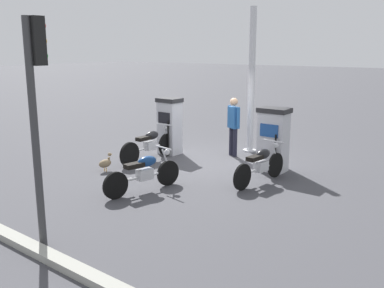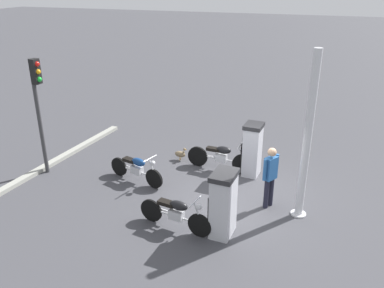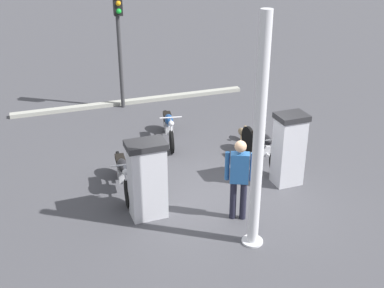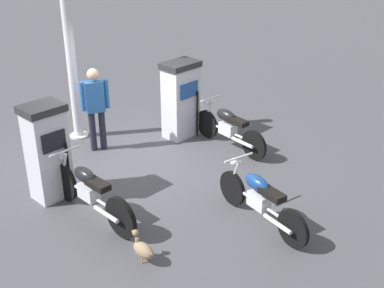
{
  "view_description": "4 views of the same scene",
  "coord_description": "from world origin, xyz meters",
  "px_view_note": "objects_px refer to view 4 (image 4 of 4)",
  "views": [
    {
      "loc": [
        10.0,
        6.02,
        3.15
      ],
      "look_at": [
        1.07,
        0.0,
        0.74
      ],
      "focal_mm": 40.81,
      "sensor_mm": 36.0,
      "label": 1
    },
    {
      "loc": [
        -2.19,
        9.39,
        5.72
      ],
      "look_at": [
        1.35,
        -0.48,
        1.27
      ],
      "focal_mm": 37.06,
      "sensor_mm": 36.0,
      "label": 2
    },
    {
      "loc": [
        -8.31,
        4.27,
        5.62
      ],
      "look_at": [
        0.63,
        0.33,
        0.99
      ],
      "focal_mm": 46.27,
      "sensor_mm": 36.0,
      "label": 3
    },
    {
      "loc": [
        6.5,
        -5.76,
        4.57
      ],
      "look_at": [
        1.49,
        0.06,
        0.89
      ],
      "focal_mm": 47.29,
      "sensor_mm": 36.0,
      "label": 4
    }
  ],
  "objects_px": {
    "motorcycle_far_pump": "(228,126)",
    "attendant_person": "(95,104)",
    "fuel_pump_far": "(181,99)",
    "motorcycle_extra": "(260,198)",
    "wandering_duck": "(143,249)",
    "canopy_support_pole": "(69,42)",
    "motorcycle_near_pump": "(89,191)",
    "fuel_pump_near": "(48,152)"
  },
  "relations": [
    {
      "from": "motorcycle_far_pump",
      "to": "attendant_person",
      "type": "distance_m",
      "value": 2.69
    },
    {
      "from": "fuel_pump_far",
      "to": "motorcycle_extra",
      "type": "distance_m",
      "value": 3.57
    },
    {
      "from": "wandering_duck",
      "to": "canopy_support_pole",
      "type": "distance_m",
      "value": 4.95
    },
    {
      "from": "motorcycle_far_pump",
      "to": "motorcycle_extra",
      "type": "height_order",
      "value": "motorcycle_far_pump"
    },
    {
      "from": "fuel_pump_far",
      "to": "motorcycle_far_pump",
      "type": "xyz_separation_m",
      "value": [
        1.12,
        0.19,
        -0.37
      ]
    },
    {
      "from": "motorcycle_near_pump",
      "to": "wandering_duck",
      "type": "height_order",
      "value": "motorcycle_near_pump"
    },
    {
      "from": "motorcycle_near_pump",
      "to": "fuel_pump_far",
      "type": "bearing_deg",
      "value": 106.73
    },
    {
      "from": "fuel_pump_far",
      "to": "motorcycle_near_pump",
      "type": "distance_m",
      "value": 3.43
    },
    {
      "from": "motorcycle_extra",
      "to": "canopy_support_pole",
      "type": "relative_size",
      "value": 0.45
    },
    {
      "from": "canopy_support_pole",
      "to": "wandering_duck",
      "type": "bearing_deg",
      "value": -26.73
    },
    {
      "from": "fuel_pump_near",
      "to": "fuel_pump_far",
      "type": "bearing_deg",
      "value": 90.0
    },
    {
      "from": "fuel_pump_far",
      "to": "canopy_support_pole",
      "type": "height_order",
      "value": "canopy_support_pole"
    },
    {
      "from": "motorcycle_near_pump",
      "to": "attendant_person",
      "type": "xyz_separation_m",
      "value": [
        -1.8,
        1.66,
        0.52
      ]
    },
    {
      "from": "fuel_pump_far",
      "to": "wandering_duck",
      "type": "relative_size",
      "value": 3.52
    },
    {
      "from": "motorcycle_near_pump",
      "to": "motorcycle_extra",
      "type": "distance_m",
      "value": 2.68
    },
    {
      "from": "fuel_pump_near",
      "to": "attendant_person",
      "type": "bearing_deg",
      "value": 115.8
    },
    {
      "from": "fuel_pump_near",
      "to": "canopy_support_pole",
      "type": "height_order",
      "value": "canopy_support_pole"
    },
    {
      "from": "fuel_pump_near",
      "to": "motorcycle_far_pump",
      "type": "relative_size",
      "value": 0.85
    },
    {
      "from": "fuel_pump_near",
      "to": "attendant_person",
      "type": "height_order",
      "value": "attendant_person"
    },
    {
      "from": "fuel_pump_near",
      "to": "fuel_pump_far",
      "type": "relative_size",
      "value": 1.02
    },
    {
      "from": "fuel_pump_near",
      "to": "motorcycle_far_pump",
      "type": "bearing_deg",
      "value": 72.23
    },
    {
      "from": "fuel_pump_near",
      "to": "wandering_duck",
      "type": "distance_m",
      "value": 2.54
    },
    {
      "from": "motorcycle_far_pump",
      "to": "canopy_support_pole",
      "type": "xyz_separation_m",
      "value": [
        -2.76,
        -1.66,
        1.6
      ]
    },
    {
      "from": "attendant_person",
      "to": "fuel_pump_far",
      "type": "bearing_deg",
      "value": 62.88
    },
    {
      "from": "fuel_pump_far",
      "to": "wandering_duck",
      "type": "xyz_separation_m",
      "value": [
        2.46,
        -3.54,
        -0.61
      ]
    },
    {
      "from": "fuel_pump_far",
      "to": "motorcycle_far_pump",
      "type": "relative_size",
      "value": 0.84
    },
    {
      "from": "attendant_person",
      "to": "wandering_duck",
      "type": "bearing_deg",
      "value": -30.55
    },
    {
      "from": "motorcycle_extra",
      "to": "attendant_person",
      "type": "xyz_separation_m",
      "value": [
        -3.95,
        0.07,
        0.54
      ]
    },
    {
      "from": "motorcycle_extra",
      "to": "canopy_support_pole",
      "type": "bearing_deg",
      "value": 177.64
    },
    {
      "from": "fuel_pump_far",
      "to": "motorcycle_near_pump",
      "type": "bearing_deg",
      "value": -73.27
    },
    {
      "from": "wandering_duck",
      "to": "attendant_person",
      "type": "bearing_deg",
      "value": 149.45
    },
    {
      "from": "fuel_pump_near",
      "to": "motorcycle_near_pump",
      "type": "distance_m",
      "value": 1.06
    },
    {
      "from": "fuel_pump_far",
      "to": "canopy_support_pole",
      "type": "xyz_separation_m",
      "value": [
        -1.64,
        -1.47,
        1.23
      ]
    },
    {
      "from": "attendant_person",
      "to": "canopy_support_pole",
      "type": "height_order",
      "value": "canopy_support_pole"
    },
    {
      "from": "motorcycle_far_pump",
      "to": "motorcycle_extra",
      "type": "bearing_deg",
      "value": -42.82
    },
    {
      "from": "wandering_duck",
      "to": "motorcycle_extra",
      "type": "bearing_deg",
      "value": 70.19
    },
    {
      "from": "motorcycle_extra",
      "to": "wandering_duck",
      "type": "relative_size",
      "value": 4.18
    },
    {
      "from": "wandering_duck",
      "to": "canopy_support_pole",
      "type": "xyz_separation_m",
      "value": [
        -4.1,
        2.06,
        1.84
      ]
    },
    {
      "from": "motorcycle_far_pump",
      "to": "wandering_duck",
      "type": "distance_m",
      "value": 3.97
    },
    {
      "from": "fuel_pump_near",
      "to": "wandering_duck",
      "type": "bearing_deg",
      "value": -5.44
    },
    {
      "from": "fuel_pump_near",
      "to": "canopy_support_pole",
      "type": "bearing_deg",
      "value": 131.94
    },
    {
      "from": "motorcycle_far_pump",
      "to": "motorcycle_extra",
      "type": "distance_m",
      "value": 2.74
    }
  ]
}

